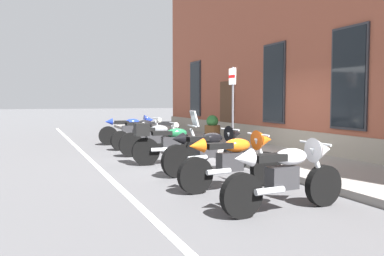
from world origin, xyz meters
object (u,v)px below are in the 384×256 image
at_px(motorcycle_grey_naked, 156,139).
at_px(motorcycle_white_sport, 290,172).
at_px(motorcycle_black_sport, 211,148).
at_px(motorcycle_orange_sport, 236,158).
at_px(motorcycle_green_touring, 169,142).
at_px(motorcycle_black_naked, 142,134).
at_px(motorcycle_blue_sport, 132,128).
at_px(parking_sign, 233,97).
at_px(barrel_planter, 212,131).

bearing_deg(motorcycle_grey_naked, motorcycle_white_sport, 0.42).
relative_size(motorcycle_black_sport, motorcycle_orange_sport, 1.05).
xyz_separation_m(motorcycle_green_touring, motorcycle_white_sport, (4.69, 0.22, 0.01)).
height_order(motorcycle_black_naked, motorcycle_black_sport, motorcycle_black_sport).
relative_size(motorcycle_grey_naked, motorcycle_green_touring, 1.03).
bearing_deg(motorcycle_orange_sport, motorcycle_blue_sport, 179.67).
height_order(motorcycle_blue_sport, motorcycle_white_sport, motorcycle_blue_sport).
relative_size(motorcycle_blue_sport, motorcycle_black_naked, 1.07).
relative_size(motorcycle_black_naked, motorcycle_black_sport, 0.93).
height_order(motorcycle_grey_naked, parking_sign, parking_sign).
bearing_deg(motorcycle_white_sport, motorcycle_blue_sport, 179.82).
bearing_deg(motorcycle_orange_sport, motorcycle_green_touring, -176.33).
bearing_deg(motorcycle_green_touring, motorcycle_black_sport, 15.38).
xyz_separation_m(motorcycle_black_sport, barrel_planter, (-4.61, 2.13, -0.00)).
bearing_deg(parking_sign, motorcycle_black_sport, -37.13).
bearing_deg(motorcycle_black_sport, motorcycle_white_sport, -3.87).
relative_size(motorcycle_blue_sport, motorcycle_green_touring, 1.07).
xyz_separation_m(motorcycle_blue_sport, motorcycle_green_touring, (4.83, -0.25, -0.02)).
relative_size(parking_sign, barrel_planter, 2.50).
relative_size(motorcycle_black_sport, parking_sign, 0.94).
xyz_separation_m(motorcycle_blue_sport, motorcycle_black_sport, (6.39, 0.18, -0.01)).
xyz_separation_m(motorcycle_grey_naked, motorcycle_white_sport, (6.30, 0.05, 0.08)).
distance_m(motorcycle_black_naked, motorcycle_green_touring, 3.28).
height_order(motorcycle_black_naked, motorcycle_green_touring, motorcycle_green_touring).
relative_size(motorcycle_blue_sport, parking_sign, 0.93).
height_order(motorcycle_orange_sport, motorcycle_white_sport, motorcycle_orange_sport).
relative_size(motorcycle_green_touring, barrel_planter, 2.17).
bearing_deg(motorcycle_green_touring, motorcycle_orange_sport, 3.67).
bearing_deg(barrel_planter, motorcycle_white_sport, -16.85).
distance_m(motorcycle_grey_naked, motorcycle_black_sport, 3.18).
bearing_deg(motorcycle_orange_sport, motorcycle_white_sport, 0.60).
distance_m(motorcycle_orange_sport, barrel_planter, 6.61).
xyz_separation_m(motorcycle_green_touring, parking_sign, (-0.54, 2.02, 1.10)).
bearing_deg(motorcycle_black_naked, motorcycle_orange_sport, -0.05).
bearing_deg(motorcycle_orange_sport, barrel_planter, 159.08).
bearing_deg(motorcycle_white_sport, motorcycle_black_naked, -179.92).
bearing_deg(barrel_planter, motorcycle_grey_naked, -58.98).
distance_m(motorcycle_white_sport, parking_sign, 5.63).
bearing_deg(parking_sign, motorcycle_green_touring, -75.01).
height_order(motorcycle_black_sport, motorcycle_white_sport, motorcycle_white_sport).
bearing_deg(motorcycle_grey_naked, barrel_planter, 121.02).
height_order(motorcycle_white_sport, parking_sign, parking_sign).
relative_size(motorcycle_white_sport, parking_sign, 0.88).
distance_m(motorcycle_grey_naked, barrel_planter, 2.79).
bearing_deg(motorcycle_black_naked, motorcycle_white_sport, 0.08).
height_order(motorcycle_black_naked, motorcycle_grey_naked, motorcycle_black_naked).
height_order(motorcycle_grey_naked, motorcycle_white_sport, motorcycle_white_sport).
height_order(motorcycle_orange_sport, barrel_planter, barrel_planter).
relative_size(motorcycle_green_touring, parking_sign, 0.87).
relative_size(motorcycle_orange_sport, parking_sign, 0.90).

